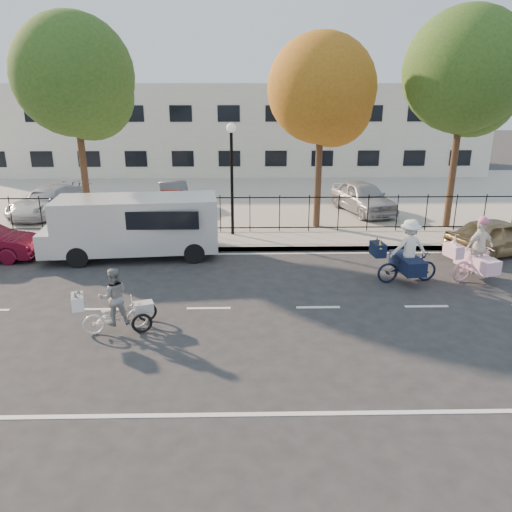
{
  "coord_description": "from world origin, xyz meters",
  "views": [
    {
      "loc": [
        1.03,
        -12.47,
        5.72
      ],
      "look_at": [
        1.32,
        1.2,
        1.1
      ],
      "focal_mm": 35.0,
      "sensor_mm": 36.0,
      "label": 1
    }
  ],
  "objects_px": {
    "white_van": "(135,224)",
    "lot_car_a": "(50,201)",
    "gold_sedan": "(498,236)",
    "bull_bike": "(407,257)",
    "lot_car_c": "(174,195)",
    "lamppost": "(232,160)",
    "lot_car_b": "(43,202)",
    "pedestrian": "(54,218)",
    "zebra_trike": "(115,308)",
    "unicorn_bike": "(477,257)",
    "lot_car_d": "(363,197)"
  },
  "relations": [
    {
      "from": "bull_bike",
      "to": "white_van",
      "type": "xyz_separation_m",
      "value": [
        -8.84,
        2.62,
        0.39
      ]
    },
    {
      "from": "unicorn_bike",
      "to": "lot_car_d",
      "type": "xyz_separation_m",
      "value": [
        -1.65,
        8.43,
        0.12
      ]
    },
    {
      "from": "bull_bike",
      "to": "lot_car_d",
      "type": "bearing_deg",
      "value": -10.91
    },
    {
      "from": "lot_car_b",
      "to": "lot_car_a",
      "type": "bearing_deg",
      "value": 45.5
    },
    {
      "from": "lamppost",
      "to": "pedestrian",
      "type": "xyz_separation_m",
      "value": [
        -6.96,
        -0.26,
        -2.18
      ]
    },
    {
      "from": "bull_bike",
      "to": "lot_car_d",
      "type": "xyz_separation_m",
      "value": [
        0.55,
        8.5,
        0.08
      ]
    },
    {
      "from": "zebra_trike",
      "to": "lot_car_d",
      "type": "height_order",
      "value": "zebra_trike"
    },
    {
      "from": "gold_sedan",
      "to": "pedestrian",
      "type": "distance_m",
      "value": 16.65
    },
    {
      "from": "gold_sedan",
      "to": "lot_car_c",
      "type": "xyz_separation_m",
      "value": [
        -12.54,
        6.94,
        0.11
      ]
    },
    {
      "from": "gold_sedan",
      "to": "lot_car_a",
      "type": "xyz_separation_m",
      "value": [
        -18.07,
        5.86,
        0.11
      ]
    },
    {
      "from": "unicorn_bike",
      "to": "lot_car_b",
      "type": "relative_size",
      "value": 0.49
    },
    {
      "from": "lot_car_a",
      "to": "lot_car_c",
      "type": "height_order",
      "value": "lot_car_a"
    },
    {
      "from": "lamppost",
      "to": "zebra_trike",
      "type": "relative_size",
      "value": 2.26
    },
    {
      "from": "zebra_trike",
      "to": "lot_car_a",
      "type": "height_order",
      "value": "zebra_trike"
    },
    {
      "from": "gold_sedan",
      "to": "bull_bike",
      "type": "bearing_deg",
      "value": 103.37
    },
    {
      "from": "pedestrian",
      "to": "lot_car_a",
      "type": "distance_m",
      "value": 4.13
    },
    {
      "from": "lot_car_b",
      "to": "zebra_trike",
      "type": "bearing_deg",
      "value": -56.17
    },
    {
      "from": "lot_car_a",
      "to": "lot_car_c",
      "type": "xyz_separation_m",
      "value": [
        5.53,
        1.08,
        -0.01
      ]
    },
    {
      "from": "lot_car_b",
      "to": "lot_car_d",
      "type": "xyz_separation_m",
      "value": [
        14.78,
        0.23,
        0.14
      ]
    },
    {
      "from": "lot_car_a",
      "to": "gold_sedan",
      "type": "bearing_deg",
      "value": 0.89
    },
    {
      "from": "white_van",
      "to": "gold_sedan",
      "type": "distance_m",
      "value": 12.95
    },
    {
      "from": "lot_car_b",
      "to": "lot_car_c",
      "type": "distance_m",
      "value": 5.93
    },
    {
      "from": "pedestrian",
      "to": "white_van",
      "type": "bearing_deg",
      "value": 114.39
    },
    {
      "from": "unicorn_bike",
      "to": "white_van",
      "type": "relative_size",
      "value": 0.34
    },
    {
      "from": "lamppost",
      "to": "gold_sedan",
      "type": "relative_size",
      "value": 1.1
    },
    {
      "from": "white_van",
      "to": "gold_sedan",
      "type": "height_order",
      "value": "white_van"
    },
    {
      "from": "white_van",
      "to": "lot_car_a",
      "type": "height_order",
      "value": "white_van"
    },
    {
      "from": "white_van",
      "to": "lot_car_b",
      "type": "relative_size",
      "value": 1.46
    },
    {
      "from": "bull_bike",
      "to": "pedestrian",
      "type": "height_order",
      "value": "bull_bike"
    },
    {
      "from": "gold_sedan",
      "to": "pedestrian",
      "type": "bearing_deg",
      "value": 63.74
    },
    {
      "from": "gold_sedan",
      "to": "lot_car_d",
      "type": "bearing_deg",
      "value": 11.86
    },
    {
      "from": "white_van",
      "to": "zebra_trike",
      "type": "bearing_deg",
      "value": -88.56
    },
    {
      "from": "lamppost",
      "to": "unicorn_bike",
      "type": "distance_m",
      "value": 9.37
    },
    {
      "from": "gold_sedan",
      "to": "lot_car_a",
      "type": "height_order",
      "value": "lot_car_a"
    },
    {
      "from": "lamppost",
      "to": "lot_car_b",
      "type": "distance_m",
      "value": 9.67
    },
    {
      "from": "lamppost",
      "to": "unicorn_bike",
      "type": "height_order",
      "value": "lamppost"
    },
    {
      "from": "gold_sedan",
      "to": "unicorn_bike",
      "type": "bearing_deg",
      "value": 124.05
    },
    {
      "from": "lamppost",
      "to": "lot_car_a",
      "type": "relative_size",
      "value": 0.99
    },
    {
      "from": "lot_car_b",
      "to": "unicorn_bike",
      "type": "bearing_deg",
      "value": -20.69
    },
    {
      "from": "bull_bike",
      "to": "lot_car_c",
      "type": "relative_size",
      "value": 0.57
    },
    {
      "from": "white_van",
      "to": "lot_car_c",
      "type": "xyz_separation_m",
      "value": [
        0.4,
        6.94,
        -0.41
      ]
    },
    {
      "from": "bull_bike",
      "to": "pedestrian",
      "type": "relative_size",
      "value": 1.4
    },
    {
      "from": "unicorn_bike",
      "to": "lot_car_c",
      "type": "bearing_deg",
      "value": 30.13
    },
    {
      "from": "unicorn_bike",
      "to": "lot_car_a",
      "type": "relative_size",
      "value": 0.48
    },
    {
      "from": "zebra_trike",
      "to": "lot_car_d",
      "type": "relative_size",
      "value": 0.45
    },
    {
      "from": "gold_sedan",
      "to": "lot_car_d",
      "type": "relative_size",
      "value": 0.92
    },
    {
      "from": "pedestrian",
      "to": "lot_car_d",
      "type": "relative_size",
      "value": 0.36
    },
    {
      "from": "zebra_trike",
      "to": "unicorn_bike",
      "type": "bearing_deg",
      "value": -91.23
    },
    {
      "from": "lamppost",
      "to": "pedestrian",
      "type": "height_order",
      "value": "lamppost"
    },
    {
      "from": "pedestrian",
      "to": "lot_car_b",
      "type": "xyz_separation_m",
      "value": [
        -1.8,
        3.61,
        -0.19
      ]
    }
  ]
}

